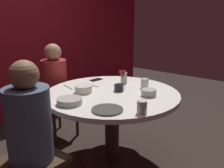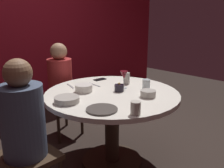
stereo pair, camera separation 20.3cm
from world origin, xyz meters
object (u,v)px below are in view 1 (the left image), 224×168
object	(u,v)px
seated_diner_left	(29,126)
dinner_plate	(107,110)
dining_table	(112,108)
bowl_small_white	(83,89)
cup_near_candle	(124,78)
bowl_salad_center	(149,93)
cup_by_right_diner	(145,83)
bowl_serving_large	(70,101)
cell_phone	(96,80)
candle_holder	(119,88)
wine_glass	(123,75)
seated_diner_back	(55,81)
cup_by_left_diner	(142,107)

from	to	relation	value
seated_diner_left	dinner_plate	size ratio (longest dim) A/B	4.83
dining_table	bowl_small_white	distance (m)	0.33
seated_diner_left	cup_near_candle	size ratio (longest dim) A/B	9.82
bowl_salad_center	cup_by_right_diner	world-z (taller)	cup_by_right_diner
dining_table	bowl_serving_large	bearing A→B (deg)	171.65
bowl_small_white	dinner_plate	bearing A→B (deg)	-113.40
cell_phone	bowl_small_white	size ratio (longest dim) A/B	0.86
bowl_salad_center	candle_holder	bearing A→B (deg)	101.69
candle_holder	wine_glass	xyz separation A→B (m)	(0.10, 0.03, 0.10)
seated_diner_left	cup_by_right_diner	xyz separation A→B (m)	(1.20, -0.16, 0.07)
seated_diner_back	bowl_salad_center	bearing A→B (deg)	6.22
wine_glass	bowl_serving_large	xyz separation A→B (m)	(-0.64, 0.06, -0.10)
seated_diner_left	candle_holder	bearing A→B (deg)	-1.67
wine_glass	candle_holder	bearing A→B (deg)	-161.85
seated_diner_back	cup_near_candle	xyz separation A→B (m)	(0.32, -0.77, 0.10)
wine_glass	cup_by_left_diner	bearing A→B (deg)	-130.52
cell_phone	cup_by_right_diner	bearing A→B (deg)	-166.98
cup_near_candle	cup_by_left_diner	distance (m)	0.83
bowl_small_white	cup_by_left_diner	size ratio (longest dim) A/B	1.63
candle_holder	bowl_small_white	world-z (taller)	candle_holder
dining_table	dinner_plate	bearing A→B (deg)	-144.92
bowl_salad_center	cup_near_candle	size ratio (longest dim) A/B	1.14
seated_diner_left	cell_phone	size ratio (longest dim) A/B	8.41
bowl_small_white	cup_near_candle	xyz separation A→B (m)	(0.49, -0.11, 0.03)
candle_holder	wine_glass	distance (m)	0.15
bowl_serving_large	bowl_salad_center	bearing A→B (deg)	-33.33
bowl_small_white	cup_by_left_diner	bearing A→B (deg)	-96.84
bowl_salad_center	cup_near_candle	bearing A→B (deg)	65.98
seated_diner_back	wine_glass	xyz separation A→B (m)	(0.17, -0.86, 0.17)
bowl_salad_center	cup_by_left_diner	bearing A→B (deg)	-155.54
dinner_plate	cell_phone	size ratio (longest dim) A/B	1.74
candle_holder	cell_phone	bearing A→B (deg)	70.31
dining_table	cup_by_right_diner	xyz separation A→B (m)	(0.32, -0.16, 0.21)
cup_by_left_diner	cell_phone	bearing A→B (deg)	62.03
dining_table	dinner_plate	world-z (taller)	dinner_plate
bowl_small_white	cup_by_right_diner	distance (m)	0.61
candle_holder	cell_phone	xyz separation A→B (m)	(0.16, 0.45, -0.03)
candle_holder	cell_phone	world-z (taller)	candle_holder
bowl_small_white	cup_near_candle	distance (m)	0.50
candle_holder	wine_glass	bearing A→B (deg)	18.15
dinner_plate	bowl_serving_large	xyz separation A→B (m)	(-0.09, 0.33, 0.02)
seated_diner_left	bowl_serving_large	xyz separation A→B (m)	(0.42, 0.07, 0.05)
dinner_plate	bowl_serving_large	bearing A→B (deg)	104.52
bowl_small_white	cup_near_candle	bearing A→B (deg)	-12.09
wine_glass	dinner_plate	world-z (taller)	wine_glass
cup_by_left_diner	cup_by_right_diner	size ratio (longest dim) A/B	1.05
dining_table	seated_diner_left	distance (m)	0.90
dinner_plate	cup_near_candle	bearing A→B (deg)	27.64
seated_diner_back	bowl_serving_large	size ratio (longest dim) A/B	5.44
candle_holder	cup_by_right_diner	xyz separation A→B (m)	(0.25, -0.13, 0.01)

